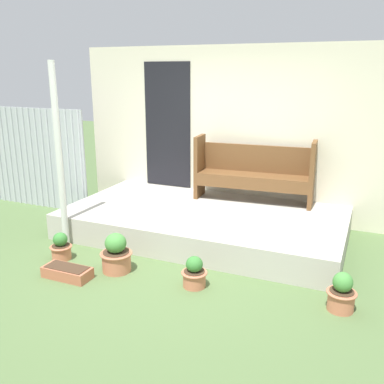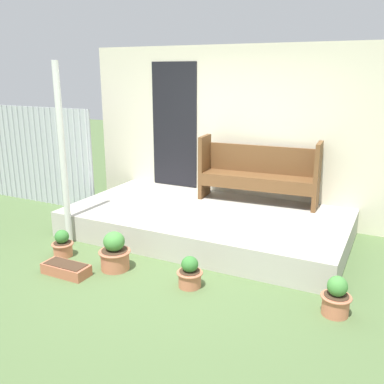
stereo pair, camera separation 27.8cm
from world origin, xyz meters
TOP-DOWN VIEW (x-y plane):
  - ground_plane at (0.00, 0.00)m, footprint 24.00×24.00m
  - porch_slab at (-0.02, 1.01)m, footprint 3.79×2.01m
  - house_wall at (-0.06, 2.04)m, footprint 4.99×0.08m
  - fence_corrugated at (-3.58, 1.15)m, footprint 2.96×0.05m
  - support_post at (-1.54, -0.08)m, footprint 0.08×0.08m
  - bench at (0.48, 1.74)m, footprint 1.75×0.52m
  - flower_pot_left at (-1.32, -0.44)m, footprint 0.27×0.27m
  - flower_pot_middle at (-0.52, -0.45)m, footprint 0.37×0.37m
  - flower_pot_right at (0.45, -0.44)m, footprint 0.28×0.28m
  - flower_pot_far_right at (1.93, -0.31)m, footprint 0.29×0.29m
  - planter_box_rect at (-0.93, -0.81)m, footprint 0.55×0.24m

SIDE VIEW (x-z plane):
  - ground_plane at x=0.00m, z-range 0.00..0.00m
  - planter_box_rect at x=-0.93m, z-range 0.00..0.13m
  - flower_pot_left at x=-1.32m, z-range -0.02..0.32m
  - flower_pot_right at x=0.45m, z-range -0.02..0.32m
  - flower_pot_far_right at x=1.93m, z-range -0.03..0.37m
  - porch_slab at x=-0.02m, z-range 0.00..0.35m
  - flower_pot_middle at x=-0.52m, z-range -0.03..0.43m
  - fence_corrugated at x=-3.58m, z-range 0.00..1.65m
  - bench at x=0.48m, z-range 0.36..1.30m
  - support_post at x=-1.54m, z-range 0.00..2.35m
  - house_wall at x=-0.06m, z-range 0.00..2.60m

